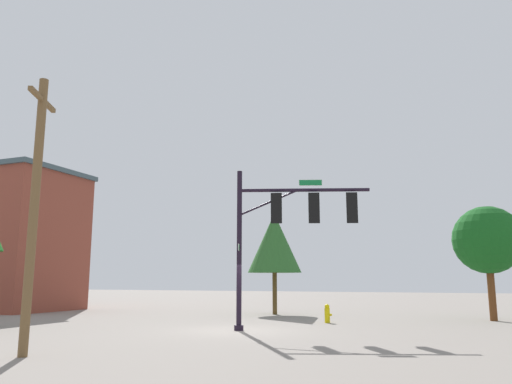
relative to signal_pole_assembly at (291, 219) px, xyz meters
name	(u,v)px	position (x,y,z in m)	size (l,w,h in m)	color
ground_plane	(239,331)	(-1.94, -0.70, -4.29)	(120.00, 120.00, 0.00)	gray
signal_pole_assembly	(291,219)	(0.00, 0.00, 0.00)	(5.10, 2.26, 6.26)	black
utility_pole	(34,205)	(-4.44, -8.73, -0.39)	(0.87, 1.68, 7.43)	brown
fire_hydrant	(327,314)	(0.43, 3.89, -3.87)	(0.33, 0.24, 0.83)	yellow
tree_near	(274,243)	(-3.57, 8.16, -0.29)	(3.05, 3.05, 5.71)	#523C1C
tree_mid	(487,240)	(7.52, 7.80, -0.47)	(3.27, 3.27, 5.47)	brown
brick_building	(8,240)	(-20.87, 5.27, 0.16)	(8.67, 6.38, 8.87)	brown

